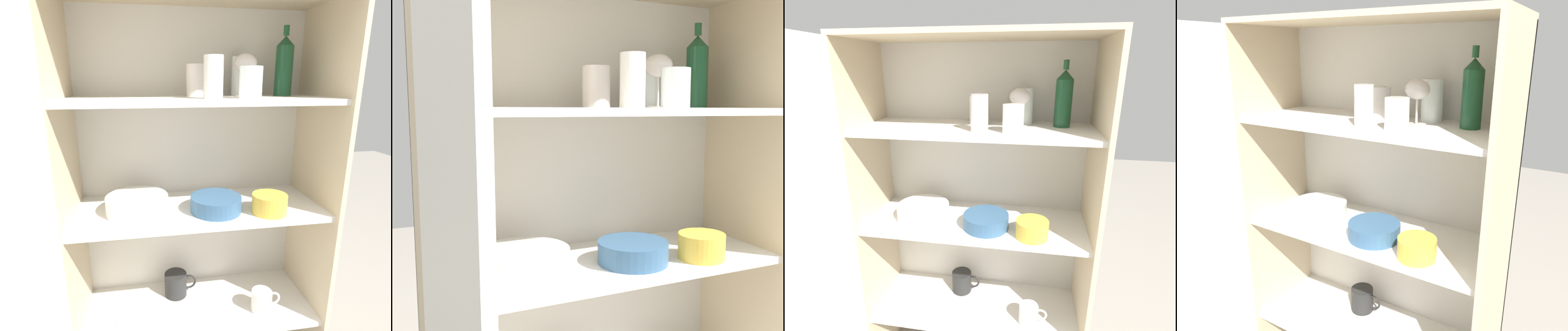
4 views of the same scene
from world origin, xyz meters
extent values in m
cube|color=silver|center=(0.00, 0.36, 0.76)|extent=(0.96, 0.02, 1.52)
cube|color=#CCB793|center=(-0.47, 0.18, 0.76)|extent=(0.02, 0.39, 1.52)
cube|color=#CCB793|center=(0.47, 0.18, 0.76)|extent=(0.02, 0.39, 1.52)
cube|color=#CCB793|center=(0.00, 0.18, 1.53)|extent=(0.96, 0.39, 0.02)
cube|color=silver|center=(0.00, 0.18, 0.32)|extent=(0.93, 0.36, 0.02)
cube|color=silver|center=(0.00, 0.18, 0.77)|extent=(0.93, 0.36, 0.02)
cube|color=silver|center=(0.00, 0.18, 1.18)|extent=(0.93, 0.36, 0.02)
cube|color=silver|center=(-0.47, -0.26, 0.76)|extent=(0.04, 0.48, 1.52)
cylinder|color=white|center=(0.15, 0.09, 1.24)|extent=(0.08, 0.08, 0.10)
cylinder|color=white|center=(0.18, 0.29, 1.27)|extent=(0.08, 0.08, 0.15)
cylinder|color=white|center=(0.03, 0.10, 1.26)|extent=(0.06, 0.06, 0.14)
cylinder|color=silver|center=(0.00, 0.25, 1.25)|extent=(0.08, 0.08, 0.12)
cylinder|color=silver|center=(0.17, 0.20, 1.20)|extent=(0.06, 0.06, 0.01)
cylinder|color=silver|center=(0.17, 0.20, 1.24)|extent=(0.01, 0.01, 0.08)
ellipsoid|color=silver|center=(0.17, 0.20, 1.31)|extent=(0.08, 0.08, 0.06)
cylinder|color=#194728|center=(0.34, 0.24, 1.29)|extent=(0.07, 0.07, 0.18)
cone|color=#194728|center=(0.34, 0.24, 1.39)|extent=(0.07, 0.07, 0.04)
cylinder|color=#194728|center=(0.34, 0.24, 1.43)|extent=(0.02, 0.02, 0.04)
cylinder|color=silver|center=(-0.24, 0.16, 0.78)|extent=(0.23, 0.23, 0.01)
cylinder|color=silver|center=(-0.24, 0.16, 0.79)|extent=(0.23, 0.23, 0.01)
cylinder|color=silver|center=(-0.24, 0.16, 0.80)|extent=(0.23, 0.23, 0.01)
cylinder|color=silver|center=(-0.24, 0.16, 0.81)|extent=(0.23, 0.23, 0.01)
cylinder|color=silver|center=(-0.24, 0.16, 0.82)|extent=(0.23, 0.23, 0.01)
cylinder|color=silver|center=(-0.24, 0.16, 0.83)|extent=(0.23, 0.23, 0.01)
cylinder|color=silver|center=(-0.24, 0.16, 0.84)|extent=(0.23, 0.23, 0.01)
cylinder|color=#33567A|center=(0.05, 0.12, 0.81)|extent=(0.19, 0.19, 0.06)
torus|color=#33567A|center=(0.05, 0.12, 0.84)|extent=(0.19, 0.19, 0.01)
cylinder|color=gold|center=(0.24, 0.08, 0.82)|extent=(0.13, 0.13, 0.07)
torus|color=gold|center=(0.24, 0.08, 0.85)|extent=(0.13, 0.13, 0.01)
cylinder|color=black|center=(-0.09, 0.26, 0.38)|extent=(0.10, 0.10, 0.10)
torus|color=black|center=(-0.03, 0.26, 0.38)|extent=(0.07, 0.01, 0.07)
cylinder|color=white|center=(0.25, 0.11, 0.37)|extent=(0.08, 0.08, 0.09)
torus|color=white|center=(0.30, 0.11, 0.38)|extent=(0.06, 0.01, 0.06)
cylinder|color=silver|center=(-0.26, 0.15, 0.33)|extent=(0.16, 0.08, 0.01)
ellipsoid|color=silver|center=(-0.19, 0.19, 0.33)|extent=(0.04, 0.04, 0.01)
camera|label=1|loc=(-0.20, -0.90, 1.25)|focal=28.00mm
camera|label=2|loc=(-0.54, -0.91, 1.19)|focal=42.00mm
camera|label=3|loc=(0.22, -1.00, 1.42)|focal=28.00mm
camera|label=4|loc=(0.69, -0.94, 1.44)|focal=35.00mm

